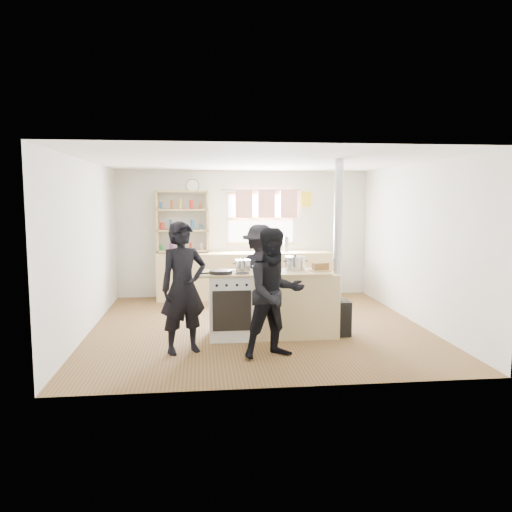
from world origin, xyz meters
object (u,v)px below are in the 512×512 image
Objects in this scene: stockpot_stove at (243,265)px; stockpot_counter at (295,263)px; flue_heater at (337,290)px; person_far at (260,274)px; cooking_island at (272,304)px; skillet_greens at (221,272)px; roast_tray at (265,269)px; bread_board at (320,268)px; person_near_right at (275,293)px; thermos at (286,245)px; person_near_left at (183,288)px.

stockpot_stove is 0.76m from stockpot_counter.
person_far is (-1.01, 0.85, 0.12)m from flue_heater.
cooking_island is 0.88m from person_far.
skillet_greens is 1.42× the size of stockpot_counter.
roast_tray is 1.27× the size of bread_board.
stockpot_counter is 0.18× the size of person_near_right.
person_far is at bearing 64.84° from stockpot_stove.
stockpot_counter is 0.86m from person_far.
stockpot_counter is at bearing -96.99° from thermos.
stockpot_counter is (0.35, 0.12, 0.56)m from cooking_island.
skillet_greens is 1.41m from bread_board.
thermos reaches higher than roast_tray.
thermos is 2.82m from bread_board.
roast_tray is 0.47m from stockpot_counter.
stockpot_counter is at bearing 165.56° from flue_heater.
bread_board is 1.19m from person_near_right.
flue_heater is (1.66, 0.11, -0.31)m from skillet_greens.
flue_heater reaches higher than skillet_greens.
roast_tray is at bearing 113.34° from person_far.
roast_tray is (-0.77, -2.78, -0.08)m from thermos.
cooking_island is at bearing 7.92° from roast_tray.
flue_heater is (1.34, -0.15, -0.36)m from stockpot_stove.
stockpot_counter is at bearing 19.11° from cooking_island.
roast_tray is at bearing -24.39° from stockpot_stove.
roast_tray is at bearing 73.37° from person_near_right.
thermos is at bearing 74.45° from roast_tray.
skillet_greens reaches higher than cooking_island.
stockpot_counter is at bearing 16.69° from roast_tray.
stockpot_counter is at bearing 13.37° from skillet_greens.
skillet_greens is at bearing -176.31° from flue_heater.
cooking_island is 0.69m from stockpot_stove.
person_far is at bearing 95.56° from cooking_island.
roast_tray reaches higher than cooking_island.
skillet_greens is 0.17× the size of flue_heater.
stockpot_stove reaches higher than bread_board.
stockpot_stove reaches higher than cooking_island.
cooking_island is at bearing 10.52° from skillet_greens.
bread_board is at bearing -89.95° from thermos.
bread_board is 1.17m from person_far.
stockpot_counter is 0.12× the size of flue_heater.
thermos is 0.15× the size of cooking_island.
stockpot_stove is 1.12m from person_near_left.
stockpot_stove is 1.10m from bread_board.
person_near_left reaches higher than person_far.
cooking_island is at bearing -17.01° from stockpot_stove.
stockpot_counter is 1.17m from person_near_right.
cooking_island is at bearing 67.20° from person_near_right.
person_near_left is (-0.82, -0.75, -0.17)m from stockpot_stove.
person_near_left is 1.04× the size of person_near_right.
skillet_greens is 0.27× the size of person_far.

